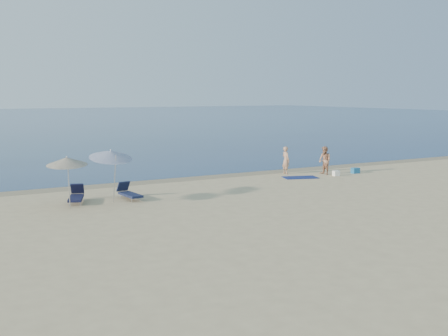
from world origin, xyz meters
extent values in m
cube|color=#0C234B|center=(0.00, 100.00, 0.00)|extent=(240.00, 160.00, 0.01)
cube|color=#847254|center=(0.00, 19.40, 0.00)|extent=(240.00, 1.60, 0.00)
imported|color=tan|center=(3.53, 18.23, 0.86)|extent=(0.44, 0.65, 1.72)
imported|color=tan|center=(5.51, 16.86, 0.87)|extent=(0.67, 0.86, 1.75)
cube|color=#101B51|center=(3.33, 16.46, 0.02)|extent=(2.24, 1.65, 0.03)
cube|color=white|center=(5.72, 16.03, 0.16)|extent=(0.39, 0.35, 0.31)
cube|color=#1D639D|center=(7.50, 16.28, 0.17)|extent=(0.50, 0.37, 0.35)
cylinder|color=silver|center=(-8.82, 14.35, 1.11)|extent=(0.05, 0.52, 2.27)
cone|color=silver|center=(-8.82, 14.82, 2.22)|extent=(2.01, 2.04, 0.76)
sphere|color=silver|center=(-8.82, 14.82, 2.42)|extent=(0.07, 0.07, 0.07)
cylinder|color=silver|center=(-10.97, 14.07, 1.02)|extent=(0.13, 0.25, 2.13)
cone|color=beige|center=(-10.97, 14.28, 2.08)|extent=(2.33, 2.34, 0.51)
sphere|color=silver|center=(-10.97, 14.28, 2.27)|extent=(0.06, 0.06, 0.06)
cube|color=#121533|center=(-10.40, 15.21, 0.24)|extent=(1.12, 1.74, 0.11)
cube|color=#121533|center=(-10.12, 15.97, 0.54)|extent=(0.70, 0.58, 0.53)
cylinder|color=#A5A5AD|center=(-10.17, 15.13, 0.12)|extent=(0.03, 0.03, 0.24)
cube|color=#161E3E|center=(-7.90, 14.83, 0.23)|extent=(0.74, 1.64, 0.11)
cube|color=#161E3E|center=(-7.98, 15.62, 0.53)|extent=(0.62, 0.44, 0.51)
cylinder|color=#A5A5AD|center=(-7.67, 14.85, 0.12)|extent=(0.03, 0.03, 0.23)
camera|label=1|loc=(-16.84, -10.20, 5.02)|focal=45.00mm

